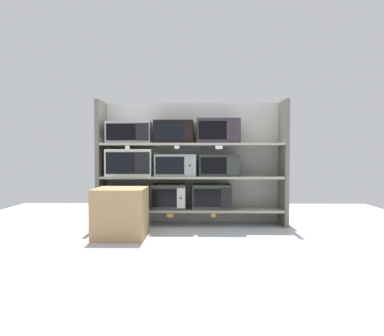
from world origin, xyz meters
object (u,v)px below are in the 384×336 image
(microwave_1, at_px, (169,196))
(microwave_5, at_px, (219,165))
(microwave_0, at_px, (127,197))
(microwave_8, at_px, (218,131))
(microwave_7, at_px, (174,132))
(microwave_3, at_px, (130,163))
(microwave_4, at_px, (176,165))
(microwave_2, at_px, (212,196))
(microwave_6, at_px, (130,133))
(shipping_carton, at_px, (121,213))

(microwave_1, height_order, microwave_5, microwave_5)
(microwave_0, relative_size, microwave_8, 0.91)
(microwave_5, bearing_deg, microwave_7, -179.97)
(microwave_3, relative_size, microwave_5, 1.13)
(microwave_1, xyz_separation_m, microwave_4, (0.08, -0.00, 0.40))
(microwave_2, xyz_separation_m, microwave_7, (-0.48, -0.00, 0.81))
(microwave_0, relative_size, microwave_6, 0.88)
(microwave_6, xyz_separation_m, shipping_carton, (0.03, -0.71, -0.91))
(microwave_7, bearing_deg, microwave_6, 179.98)
(microwave_0, bearing_deg, microwave_7, -0.01)
(microwave_1, relative_size, microwave_5, 0.86)
(microwave_3, height_order, microwave_8, microwave_8)
(microwave_2, height_order, microwave_6, microwave_6)
(microwave_3, height_order, microwave_5, microwave_3)
(microwave_5, height_order, shipping_carton, microwave_5)
(microwave_5, bearing_deg, microwave_4, -179.98)
(microwave_6, xyz_separation_m, microwave_7, (0.57, -0.00, 0.01))
(microwave_7, bearing_deg, microwave_0, 179.99)
(microwave_1, bearing_deg, microwave_5, -0.01)
(microwave_1, bearing_deg, microwave_6, -179.97)
(microwave_1, relative_size, microwave_7, 0.89)
(microwave_4, relative_size, shipping_carton, 0.96)
(microwave_0, distance_m, microwave_4, 0.74)
(microwave_0, bearing_deg, microwave_4, -0.00)
(microwave_4, relative_size, microwave_8, 0.97)
(microwave_5, height_order, microwave_6, microwave_6)
(microwave_8, bearing_deg, microwave_6, -179.99)
(microwave_1, bearing_deg, microwave_7, -0.37)
(microwave_0, height_order, shipping_carton, shipping_carton)
(microwave_1, height_order, microwave_2, microwave_1)
(microwave_2, bearing_deg, microwave_5, -0.05)
(microwave_3, relative_size, microwave_7, 1.16)
(microwave_6, bearing_deg, microwave_1, 0.03)
(shipping_carton, bearing_deg, microwave_0, 95.37)
(microwave_1, xyz_separation_m, microwave_8, (0.62, -0.00, 0.82))
(microwave_0, bearing_deg, microwave_1, 0.03)
(microwave_4, distance_m, microwave_8, 0.68)
(microwave_1, distance_m, microwave_5, 0.74)
(microwave_1, height_order, microwave_4, microwave_4)
(microwave_1, distance_m, microwave_6, 0.95)
(microwave_4, distance_m, shipping_carton, 1.03)
(microwave_3, xyz_separation_m, microwave_6, (-0.01, 0.00, 0.38))
(microwave_3, bearing_deg, microwave_4, -0.00)
(microwave_8, xyz_separation_m, shipping_carton, (-1.09, -0.71, -0.92))
(microwave_6, distance_m, microwave_8, 1.12)
(microwave_3, bearing_deg, shipping_carton, -87.92)
(microwave_5, xyz_separation_m, microwave_6, (-1.13, -0.00, 0.41))
(microwave_1, distance_m, microwave_8, 1.03)
(shipping_carton, bearing_deg, microwave_8, 33.05)
(microwave_5, xyz_separation_m, shipping_carton, (-1.10, -0.71, -0.49))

